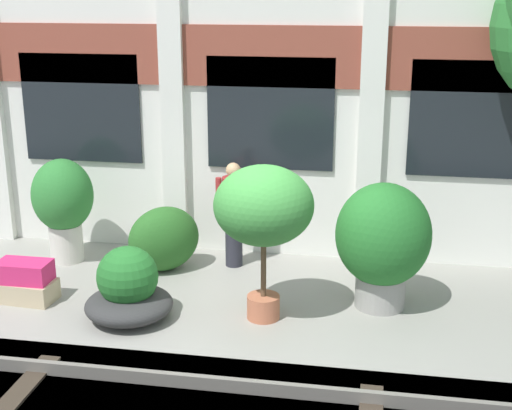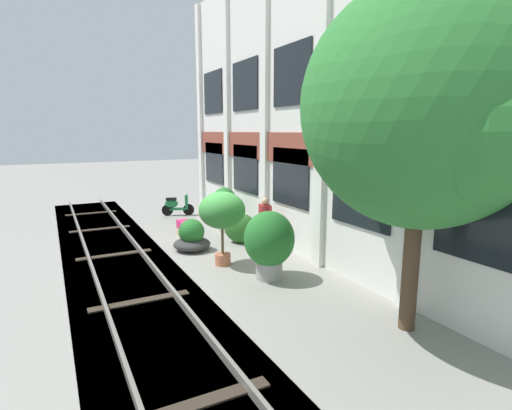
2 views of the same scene
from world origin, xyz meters
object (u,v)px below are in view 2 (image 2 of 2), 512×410
Objects in this scene: resident_by_doorway at (265,222)px; topiary_hedge at (241,228)px; broadleaf_tree at (422,113)px; potted_plant_glazed_jar at (269,241)px; scooter_near_curb at (176,205)px; potted_plant_low_pan at (222,212)px; potted_plant_square_trough at (185,229)px; potted_plant_wide_bowl at (192,238)px; potted_plant_ribbed_drum at (224,206)px.

resident_by_doorway reaches higher than topiary_hedge.
broadleaf_tree reaches higher than potted_plant_glazed_jar.
broadleaf_tree is 4.59× the size of scooter_near_curb.
potted_plant_low_pan is at bearing -161.45° from broadleaf_tree.
potted_plant_wide_bowl is at bearing -10.28° from potted_plant_square_trough.
potted_plant_square_trough is at bearing -138.14° from topiary_hedge.
topiary_hedge is at bearing -177.59° from broadleaf_tree.
potted_plant_glazed_jar is (-3.39, -1.01, -2.95)m from broadleaf_tree.
broadleaf_tree is 3.58× the size of potted_plant_glazed_jar.
potted_plant_ribbed_drum is 1.00× the size of resident_by_doorway.
potted_plant_low_pan is at bearing -23.81° from potted_plant_ribbed_drum.
resident_by_doorway is (0.96, 2.02, 0.48)m from potted_plant_wide_bowl.
topiary_hedge is at bearing 167.01° from potted_plant_glazed_jar.
potted_plant_low_pan reaches higher than potted_plant_glazed_jar.
potted_plant_wide_bowl is at bearing -80.58° from scooter_near_curb.
potted_plant_low_pan is at bearing -38.15° from topiary_hedge.
potted_plant_glazed_jar reaches higher than resident_by_doorway.
potted_plant_glazed_jar is 8.40m from scooter_near_curb.
potted_plant_square_trough is 0.51× the size of resident_by_doorway.
scooter_near_curb is 1.20× the size of topiary_hedge.
scooter_near_curb is at bearing -173.30° from topiary_hedge.
potted_plant_glazed_jar is at bearing 22.72° from potted_plant_low_pan.
potted_plant_wide_bowl is 0.70× the size of potted_plant_ribbed_drum.
broadleaf_tree is at bearing 16.67° from potted_plant_glazed_jar.
broadleaf_tree reaches higher than potted_plant_square_trough.
scooter_near_curb is (-11.77, -0.89, -3.45)m from broadleaf_tree.
potted_plant_ribbed_drum is 2.61m from resident_by_doorway.
potted_plant_low_pan is (1.69, 0.31, 1.09)m from potted_plant_wide_bowl.
potted_plant_low_pan is at bearing -157.28° from potted_plant_glazed_jar.
scooter_near_curb is at bearing -98.10° from resident_by_doorway.
broadleaf_tree reaches higher than potted_plant_low_pan.
potted_plant_square_trough is at bearing 169.72° from potted_plant_wide_bowl.
potted_plant_square_trough is at bearing -179.57° from potted_plant_low_pan.
potted_plant_ribbed_drum reaches higher than resident_by_doorway.
broadleaf_tree is at bearing 2.41° from topiary_hedge.
resident_by_doorway is 1.12m from topiary_hedge.
potted_plant_ribbed_drum is (-1.64, 1.78, 0.57)m from potted_plant_wide_bowl.
potted_plant_ribbed_drum is (-0.08, 1.50, 0.69)m from potted_plant_square_trough.
potted_plant_glazed_jar is at bearing -12.99° from topiary_hedge.
scooter_near_curb is at bearing -168.47° from potted_plant_ribbed_drum.
scooter_near_curb is 6.27m from resident_by_doorway.
potted_plant_low_pan is 3.68m from potted_plant_ribbed_drum.
topiary_hedge reaches higher than potted_plant_square_trough.
resident_by_doorway reaches higher than scooter_near_curb.
topiary_hedge is at bearing 41.86° from potted_plant_square_trough.
potted_plant_square_trough is 3.74m from scooter_near_curb.
potted_plant_low_pan is 1.68m from potted_plant_glazed_jar.
potted_plant_wide_bowl is 0.85× the size of scooter_near_curb.
broadleaf_tree is 5.39× the size of potted_plant_wide_bowl.
topiary_hedge is at bearing 141.85° from potted_plant_low_pan.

